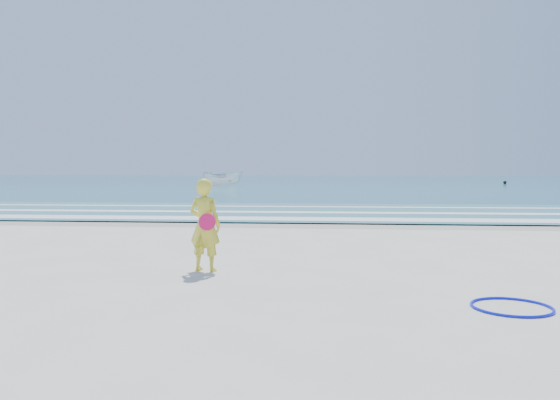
{
  "coord_description": "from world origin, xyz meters",
  "views": [
    {
      "loc": [
        1.21,
        -7.5,
        1.61
      ],
      "look_at": [
        0.08,
        4.0,
        1.0
      ],
      "focal_mm": 35.0,
      "sensor_mm": 36.0,
      "label": 1
    }
  ],
  "objects": [
    {
      "name": "ground",
      "position": [
        0.0,
        0.0,
        0.0
      ],
      "size": [
        400.0,
        400.0,
        0.0
      ],
      "primitive_type": "plane",
      "color": "silver",
      "rests_on": "ground"
    },
    {
      "name": "wet_sand",
      "position": [
        0.0,
        9.0,
        0.0
      ],
      "size": [
        400.0,
        2.4,
        0.0
      ],
      "primitive_type": "cube",
      "color": "#B2A893",
      "rests_on": "ground"
    },
    {
      "name": "ocean",
      "position": [
        0.0,
        105.0,
        0.02
      ],
      "size": [
        400.0,
        190.0,
        0.04
      ],
      "primitive_type": "cube",
      "color": "#19727F",
      "rests_on": "ground"
    },
    {
      "name": "shallow",
      "position": [
        0.0,
        14.0,
        0.04
      ],
      "size": [
        400.0,
        10.0,
        0.01
      ],
      "primitive_type": "cube",
      "color": "#59B7AD",
      "rests_on": "ocean"
    },
    {
      "name": "foam_near",
      "position": [
        0.0,
        10.3,
        0.05
      ],
      "size": [
        400.0,
        1.4,
        0.01
      ],
      "primitive_type": "cube",
      "color": "white",
      "rests_on": "shallow"
    },
    {
      "name": "foam_mid",
      "position": [
        0.0,
        13.2,
        0.05
      ],
      "size": [
        400.0,
        0.9,
        0.01
      ],
      "primitive_type": "cube",
      "color": "white",
      "rests_on": "shallow"
    },
    {
      "name": "foam_far",
      "position": [
        0.0,
        16.5,
        0.05
      ],
      "size": [
        400.0,
        0.6,
        0.01
      ],
      "primitive_type": "cube",
      "color": "white",
      "rests_on": "shallow"
    },
    {
      "name": "hoop",
      "position": [
        3.3,
        -0.94,
        0.02
      ],
      "size": [
        1.22,
        1.22,
        0.03
      ],
      "primitive_type": "torus",
      "rotation": [
        0.0,
        0.0,
        0.4
      ],
      "color": "#0C17DD",
      "rests_on": "ground"
    },
    {
      "name": "boat",
      "position": [
        -10.99,
        51.97,
        0.88
      ],
      "size": [
        4.54,
        2.2,
        1.68
      ],
      "primitive_type": "imported",
      "rotation": [
        0.0,
        0.0,
        1.7
      ],
      "color": "white",
      "rests_on": "ocean"
    },
    {
      "name": "buoy",
      "position": [
        22.52,
        62.96,
        0.25
      ],
      "size": [
        0.41,
        0.41,
        0.41
      ],
      "primitive_type": "sphere",
      "color": "black",
      "rests_on": "ocean"
    },
    {
      "name": "woman",
      "position": [
        -0.85,
        1.06,
        0.75
      ],
      "size": [
        0.62,
        0.5,
        1.49
      ],
      "color": "yellow",
      "rests_on": "ground"
    }
  ]
}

